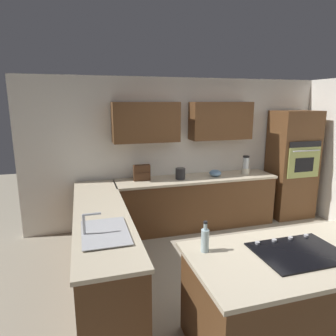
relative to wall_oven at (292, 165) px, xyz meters
name	(u,v)px	position (x,y,z in m)	size (l,w,h in m)	color
ground_plane	(252,277)	(1.85, 1.72, -1.02)	(14.00, 14.00, 0.00)	#9E937F
wall_back	(192,145)	(1.92, -0.33, 0.42)	(6.00, 0.44, 2.60)	white
lower_cabinets_back	(196,203)	(1.95, 0.00, -0.59)	(2.80, 0.60, 0.86)	brown
countertop_back	(196,179)	(1.95, 0.00, -0.14)	(2.84, 0.64, 0.04)	beige
lower_cabinets_side	(102,246)	(3.67, 1.17, -0.59)	(0.60, 2.90, 0.86)	brown
countertop_side	(100,212)	(3.67, 1.17, -0.14)	(0.64, 2.94, 0.04)	beige
island_base	(294,300)	(2.07, 2.73, -0.59)	(1.87, 0.92, 0.86)	brown
island_top	(299,255)	(2.07, 2.73, -0.14)	(1.95, 1.00, 0.04)	beige
wall_oven	(292,165)	(0.00, 0.00, 0.00)	(0.80, 0.66, 2.03)	brown
sink_unit	(104,232)	(3.68, 1.86, -0.10)	(0.46, 0.70, 0.23)	#515456
cooktop	(299,252)	(2.07, 2.73, -0.11)	(0.76, 0.56, 0.03)	black
blender	(246,166)	(1.00, 0.00, 0.03)	(0.15, 0.15, 0.34)	beige
mixing_bowl	(215,173)	(1.60, 0.00, -0.06)	(0.21, 0.21, 0.12)	#668CB2
spice_rack	(142,173)	(2.90, -0.08, 0.02)	(0.28, 0.11, 0.27)	#472B19
kettle	(180,174)	(2.25, 0.00, -0.02)	(0.17, 0.17, 0.19)	#262628
oil_bottle	(205,240)	(2.85, 2.48, 0.00)	(0.07, 0.07, 0.28)	silver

